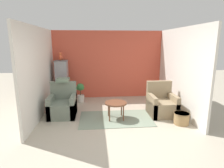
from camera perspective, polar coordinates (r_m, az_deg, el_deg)
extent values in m
plane|color=#B2A893|center=(4.41, 2.05, -16.37)|extent=(20.00, 20.00, 0.00)
cube|color=#C64C38|center=(7.30, -1.22, 5.88)|extent=(4.26, 0.06, 2.57)
cube|color=silver|center=(5.81, -21.17, 3.31)|extent=(0.06, 3.37, 2.57)
cube|color=silver|center=(6.15, 19.93, 3.89)|extent=(0.06, 3.37, 2.57)
cube|color=gray|center=(5.44, 1.14, -10.46)|extent=(2.04, 1.26, 0.01)
cylinder|color=brown|center=(5.28, 1.16, -5.82)|extent=(0.62, 0.62, 0.04)
cylinder|color=brown|center=(5.17, -0.75, -9.12)|extent=(0.04, 0.04, 0.45)
cylinder|color=brown|center=(5.21, 3.50, -8.97)|extent=(0.04, 0.04, 0.45)
cylinder|color=brown|center=(5.52, -1.06, -7.66)|extent=(0.04, 0.04, 0.45)
cylinder|color=brown|center=(5.56, 2.90, -7.53)|extent=(0.04, 0.04, 0.45)
cube|color=slate|center=(5.74, -14.80, -7.34)|extent=(0.76, 0.82, 0.44)
cube|color=slate|center=(5.92, -14.53, -1.78)|extent=(0.76, 0.14, 0.53)
cube|color=slate|center=(5.77, -18.02, -6.46)|extent=(0.12, 0.82, 0.63)
cube|color=slate|center=(5.66, -11.62, -6.45)|extent=(0.12, 0.82, 0.63)
cube|color=#8E7A5B|center=(5.83, 14.95, -7.01)|extent=(0.76, 0.82, 0.44)
cube|color=#8E7A5B|center=(6.00, 14.11, -1.56)|extent=(0.76, 0.14, 0.53)
cube|color=#8E7A5B|center=(5.70, 11.95, -6.32)|extent=(0.12, 0.82, 0.63)
cube|color=#8E7A5B|center=(5.92, 17.95, -5.97)|extent=(0.12, 0.82, 0.63)
cube|color=slate|center=(7.22, -14.63, -4.80)|extent=(0.49, 0.49, 0.06)
cube|color=#939399|center=(7.04, -14.96, 0.96)|extent=(0.42, 0.42, 1.42)
cube|color=slate|center=(6.94, -15.30, 6.83)|extent=(0.45, 0.45, 0.03)
ellipsoid|color=#D14C2D|center=(6.93, -15.36, 7.87)|extent=(0.14, 0.17, 0.22)
sphere|color=#D14C2D|center=(6.90, -15.45, 8.88)|extent=(0.12, 0.12, 0.12)
cone|color=gold|center=(6.85, -15.52, 8.78)|extent=(0.05, 0.05, 0.05)
cone|color=#D14C2D|center=(7.01, -15.24, 7.74)|extent=(0.07, 0.14, 0.19)
cylinder|color=beige|center=(6.95, -9.51, -4.39)|extent=(0.26, 0.26, 0.26)
cylinder|color=brown|center=(6.89, -9.58, -2.52)|extent=(0.03, 0.03, 0.21)
sphere|color=#337038|center=(6.84, -9.64, -0.91)|extent=(0.27, 0.27, 0.27)
sphere|color=#337038|center=(6.88, -10.21, -1.24)|extent=(0.16, 0.16, 0.16)
sphere|color=#337038|center=(6.82, -9.08, -1.21)|extent=(0.15, 0.15, 0.15)
cylinder|color=#A37F51|center=(5.38, 20.39, -9.83)|extent=(0.39, 0.39, 0.31)
cylinder|color=brown|center=(5.33, 20.51, -8.41)|extent=(0.41, 0.41, 0.02)
cube|color=slate|center=(5.85, -14.70, 1.21)|extent=(0.36, 0.36, 0.10)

